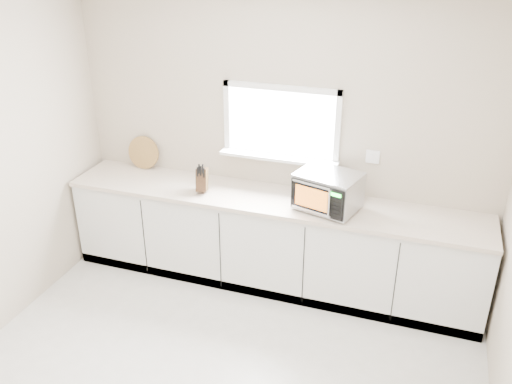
% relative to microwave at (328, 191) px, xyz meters
% --- Properties ---
extents(back_wall, '(4.00, 0.17, 2.70)m').
position_rel_microwave_xyz_m(back_wall, '(-0.53, 0.36, 0.27)').
color(back_wall, '#B8A792').
rests_on(back_wall, ground).
extents(cabinets, '(3.92, 0.60, 0.88)m').
position_rel_microwave_xyz_m(cabinets, '(-0.53, 0.06, -0.66)').
color(cabinets, silver).
rests_on(cabinets, ground).
extents(countertop, '(3.92, 0.64, 0.04)m').
position_rel_microwave_xyz_m(countertop, '(-0.53, 0.05, -0.20)').
color(countertop, beige).
rests_on(countertop, cabinets).
extents(microwave, '(0.61, 0.53, 0.34)m').
position_rel_microwave_xyz_m(microwave, '(0.00, 0.00, 0.00)').
color(microwave, black).
rests_on(microwave, countertop).
extents(knife_block, '(0.15, 0.22, 0.30)m').
position_rel_microwave_xyz_m(knife_block, '(-1.18, -0.03, -0.05)').
color(knife_block, '#463219').
rests_on(knife_block, countertop).
extents(cutting_board, '(0.34, 0.08, 0.34)m').
position_rel_microwave_xyz_m(cutting_board, '(-1.97, 0.30, -0.01)').
color(cutting_board, '#A67E40').
rests_on(cutting_board, countertop).
extents(coffee_grinder, '(0.14, 0.14, 0.20)m').
position_rel_microwave_xyz_m(coffee_grinder, '(-0.08, 0.24, -0.08)').
color(coffee_grinder, '#A8ABAF').
rests_on(coffee_grinder, countertop).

